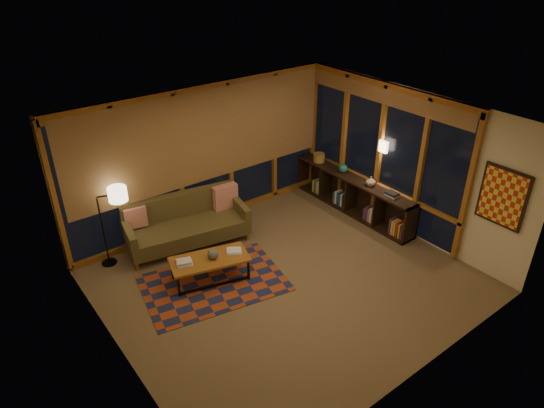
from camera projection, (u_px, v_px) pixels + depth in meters
floor at (287, 280)px, 7.93m from camera, size 5.50×5.00×0.01m
ceiling at (290, 123)px, 6.61m from camera, size 5.50×5.00×0.01m
walls at (288, 209)px, 7.27m from camera, size 5.51×5.01×2.70m
window_wall_back at (205, 157)px, 8.95m from camera, size 5.30×0.16×2.60m
window_wall_right at (378, 153)px, 9.11m from camera, size 0.16×3.70×2.60m
wall_art at (503, 197)px, 7.38m from camera, size 0.06×0.74×0.94m
wall_sconce at (383, 147)px, 8.88m from camera, size 0.12×0.18×0.22m
sofa at (187, 223)px, 8.65m from camera, size 2.27×1.24×0.88m
pillow_left at (136, 219)px, 8.41m from camera, size 0.40×0.20×0.38m
pillow_right at (225, 196)px, 9.04m from camera, size 0.48×0.19×0.47m
area_rug at (214, 283)px, 7.86m from camera, size 2.47×1.88×0.01m
coffee_table at (210, 269)px, 7.85m from camera, size 1.36×0.88×0.42m
book_stack_a at (184, 262)px, 7.61m from camera, size 0.32×0.29×0.08m
book_stack_b at (234, 251)px, 7.89m from camera, size 0.28×0.26×0.04m
ceramic_pot at (213, 254)px, 7.71m from camera, size 0.24×0.24×0.17m
floor_lamp at (103, 228)px, 8.00m from camera, size 0.54×0.44×1.41m
bookshelf at (352, 194)px, 9.76m from camera, size 0.40×2.99×0.75m
basket at (319, 158)px, 10.21m from camera, size 0.29×0.29×0.18m
teal_bowl at (343, 168)px, 9.74m from camera, size 0.18×0.18×0.18m
vase at (371, 181)px, 9.22m from camera, size 0.19×0.19×0.19m
shelf_book_stack at (392, 194)px, 8.88m from camera, size 0.22×0.26×0.06m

